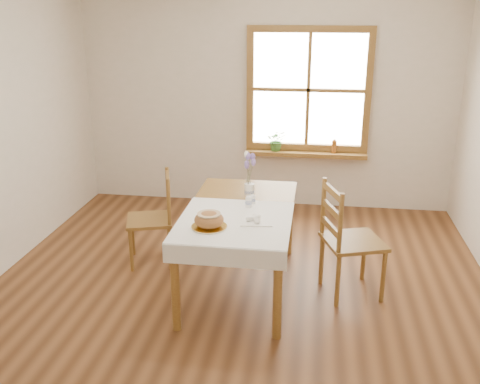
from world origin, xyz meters
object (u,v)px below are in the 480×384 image
object	(u,v)px
flower_vase	(249,190)
dining_table	(240,218)
chair_left	(149,219)
bread_plate	(209,227)
chair_right	(354,240)

from	to	relation	value
flower_vase	dining_table	bearing A→B (deg)	-95.97
flower_vase	chair_left	bearing A→B (deg)	178.82
chair_left	flower_vase	xyz separation A→B (m)	(0.97, -0.02, 0.35)
bread_plate	flower_vase	world-z (taller)	flower_vase
chair_left	bread_plate	size ratio (longest dim) A/B	3.36
chair_right	dining_table	bearing A→B (deg)	72.65
chair_right	flower_vase	distance (m)	1.03
chair_left	flower_vase	size ratio (longest dim) A/B	8.95
chair_left	bread_plate	world-z (taller)	chair_left
dining_table	bread_plate	bearing A→B (deg)	-110.24
chair_left	flower_vase	distance (m)	1.03
chair_left	chair_right	xyz separation A→B (m)	(1.91, -0.33, 0.05)
chair_right	flower_vase	size ratio (longest dim) A/B	9.98
chair_right	bread_plate	distance (m)	1.28
dining_table	chair_left	xyz separation A→B (m)	(-0.94, 0.37, -0.21)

